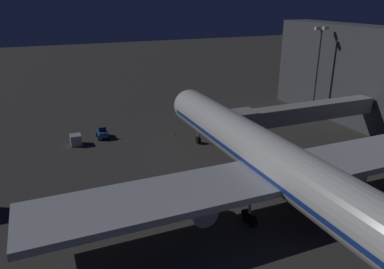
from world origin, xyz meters
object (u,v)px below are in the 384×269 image
object	(u,v)px
baggage_container_mid_row	(76,140)
traffic_cone_nose_port	(197,129)
traffic_cone_nose_starboard	(174,133)
jet_bridge	(297,114)
apron_floodlight_mast	(317,67)
baggage_tug_spare	(102,133)
airliner_at_gate	(290,173)

from	to	relation	value
baggage_container_mid_row	traffic_cone_nose_port	bearing A→B (deg)	175.59
traffic_cone_nose_port	traffic_cone_nose_starboard	bearing A→B (deg)	0.00
jet_bridge	traffic_cone_nose_port	world-z (taller)	jet_bridge
apron_floodlight_mast	jet_bridge	bearing A→B (deg)	40.36
jet_bridge	traffic_cone_nose_starboard	world-z (taller)	jet_bridge
traffic_cone_nose_starboard	jet_bridge	bearing A→B (deg)	141.20
baggage_tug_spare	traffic_cone_nose_port	size ratio (longest dim) A/B	5.03
traffic_cone_nose_port	airliner_at_gate	bearing A→B (deg)	85.61
baggage_tug_spare	traffic_cone_nose_starboard	size ratio (longest dim) A/B	5.03
jet_bridge	apron_floodlight_mast	world-z (taller)	apron_floodlight_mast
baggage_tug_spare	jet_bridge	bearing A→B (deg)	150.06
baggage_container_mid_row	traffic_cone_nose_port	distance (m)	20.43
airliner_at_gate	baggage_container_mid_row	world-z (taller)	airliner_at_gate
airliner_at_gate	apron_floodlight_mast	distance (m)	37.08
apron_floodlight_mast	baggage_container_mid_row	bearing A→B (deg)	-4.92
baggage_container_mid_row	traffic_cone_nose_starboard	bearing A→B (deg)	174.38
baggage_container_mid_row	traffic_cone_nose_starboard	size ratio (longest dim) A/B	3.43
apron_floodlight_mast	traffic_cone_nose_port	world-z (taller)	apron_floodlight_mast
apron_floodlight_mast	traffic_cone_nose_port	distance (m)	25.35
jet_bridge	traffic_cone_nose_port	bearing A→B (deg)	-48.27
baggage_container_mid_row	traffic_cone_nose_port	xyz separation A→B (m)	(-20.36, 1.57, -0.57)
airliner_at_gate	jet_bridge	world-z (taller)	airliner_at_gate
airliner_at_gate	jet_bridge	xyz separation A→B (m)	(-13.35, -16.18, 0.11)
apron_floodlight_mast	baggage_container_mid_row	xyz separation A→B (m)	(43.66, -3.76, -9.19)
traffic_cone_nose_port	baggage_tug_spare	bearing A→B (deg)	-10.93
baggage_tug_spare	traffic_cone_nose_port	world-z (taller)	baggage_tug_spare
traffic_cone_nose_port	jet_bridge	bearing A→B (deg)	131.73
airliner_at_gate	jet_bridge	distance (m)	20.98
baggage_tug_spare	traffic_cone_nose_starboard	xyz separation A→B (m)	(-11.49, 3.07, -0.51)
jet_bridge	baggage_tug_spare	world-z (taller)	jet_bridge
airliner_at_gate	traffic_cone_nose_port	distance (m)	29.20
apron_floodlight_mast	baggage_tug_spare	xyz separation A→B (m)	(39.19, -5.26, -9.25)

